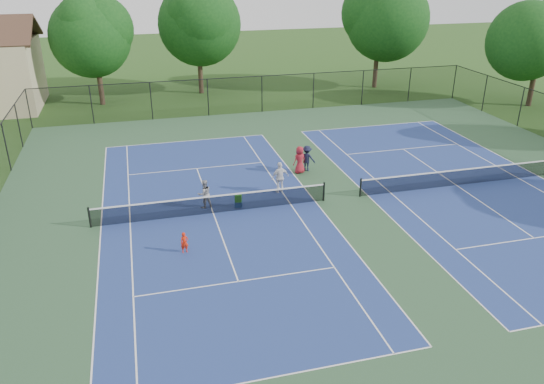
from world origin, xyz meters
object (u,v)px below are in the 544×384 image
object	(u,v)px
instructor	(204,194)
bystander_a	(280,177)
child_player	(185,243)
tree_back_d	(380,15)
tree_side_e	(542,37)
ball_hopper	(238,198)
tree_back_a	(94,33)
bystander_b	(307,158)
tree_back_b	(198,21)
ball_crate	(238,204)
bystander_c	(300,160)

from	to	relation	value
instructor	bystander_a	xyz separation A→B (m)	(4.30, 0.89, 0.12)
child_player	instructor	size ratio (longest dim) A/B	0.64
tree_back_d	tree_side_e	size ratio (longest dim) A/B	1.17
tree_back_d	ball_hopper	bearing A→B (deg)	-128.25
tree_back_a	bystander_b	world-z (taller)	tree_back_a
tree_side_e	bystander_b	distance (m)	25.93
ball_hopper	tree_back_d	bearing A→B (deg)	51.75
tree_back_b	ball_crate	size ratio (longest dim) A/B	26.19
bystander_a	ball_crate	bearing A→B (deg)	15.56
ball_crate	tree_back_d	bearing A→B (deg)	51.75
bystander_c	ball_crate	size ratio (longest dim) A/B	4.36
tree_back_a	ball_hopper	xyz separation A→B (m)	(7.39, -23.60, -5.51)
bystander_b	bystander_c	bearing A→B (deg)	57.03
tree_back_b	child_player	distance (m)	30.53
tree_back_b	tree_side_e	bearing A→B (deg)	-23.96
bystander_b	instructor	bearing A→B (deg)	60.34
tree_back_a	tree_side_e	distance (m)	37.36
tree_side_e	ball_crate	distance (m)	32.18
tree_back_a	bystander_c	xyz separation A→B (m)	(11.91, -19.86, -5.20)
tree_back_a	instructor	distance (m)	24.45
tree_side_e	child_player	size ratio (longest dim) A/B	9.10
tree_back_a	ball_hopper	bearing A→B (deg)	-72.61
instructor	ball_hopper	world-z (taller)	instructor
bystander_b	bystander_c	xyz separation A→B (m)	(-0.54, -0.25, 0.04)
bystander_b	bystander_c	size ratio (longest dim) A/B	0.95
bystander_a	bystander_c	xyz separation A→B (m)	(1.90, 2.43, -0.05)
bystander_a	ball_crate	world-z (taller)	bystander_a
bystander_a	bystander_b	size ratio (longest dim) A/B	1.11
instructor	ball_hopper	bearing A→B (deg)	150.85
tree_back_d	ball_crate	bearing A→B (deg)	-128.25
bystander_c	child_player	bearing A→B (deg)	25.90
instructor	ball_crate	world-z (taller)	instructor
bystander_a	bystander_c	world-z (taller)	bystander_a
tree_back_b	bystander_c	distance (m)	22.79
ball_crate	instructor	bearing A→B (deg)	166.06
bystander_b	tree_back_b	bearing A→B (deg)	-48.51
instructor	ball_crate	bearing A→B (deg)	150.85
tree_back_d	ball_crate	size ratio (longest dim) A/B	27.07
tree_side_e	ball_hopper	xyz separation A→B (m)	(-28.61, -13.60, -5.28)
bystander_a	ball_crate	xyz separation A→B (m)	(-2.61, -1.31, -0.72)
tree_back_d	bystander_b	distance (m)	24.60
tree_back_b	child_player	bearing A→B (deg)	-99.25
ball_hopper	tree_back_b	bearing A→B (deg)	86.41
tree_back_b	tree_side_e	world-z (taller)	tree_back_b
ball_crate	tree_back_b	bearing A→B (deg)	86.41
tree_back_b	ball_hopper	size ratio (longest dim) A/B	24.70
tree_back_b	instructor	xyz separation A→B (m)	(-3.29, -25.18, -5.83)
child_player	tree_side_e	bearing A→B (deg)	21.57
ball_hopper	bystander_c	bearing A→B (deg)	39.64
tree_back_d	bystander_b	size ratio (longest dim) A/B	6.53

